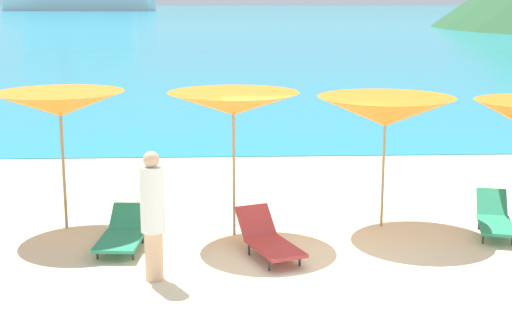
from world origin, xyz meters
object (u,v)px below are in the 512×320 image
Objects in this scene: umbrella_2 at (60,104)px; beachgoer_1 at (153,212)px; umbrella_3 at (233,104)px; lounge_chair_4 at (494,218)px; umbrella_4 at (385,112)px; lounge_chair_2 at (123,233)px; lounge_chair_7 at (268,239)px.

beachgoer_1 is (1.72, -2.47, -1.16)m from umbrella_2.
lounge_chair_4 is (4.34, -0.13, -1.92)m from umbrella_3.
umbrella_4 is 4.48m from beachgoer_1.
umbrella_3 is at bearing -9.94° from umbrella_2.
umbrella_4 reaches higher than lounge_chair_2.
lounge_chair_4 is 0.90× the size of beachgoer_1.
umbrella_3 is 2.26m from lounge_chair_7.
lounge_chair_7 is (3.36, -1.60, -1.86)m from umbrella_2.
umbrella_3 is at bearing 93.34° from lounge_chair_7.
lounge_chair_4 is at bearing -7.00° from lounge_chair_7.
umbrella_3 is 1.49× the size of lounge_chair_2.
lounge_chair_7 is 0.85× the size of beachgoer_1.
umbrella_2 is 1.03× the size of umbrella_4.
umbrella_4 reaches higher than lounge_chair_7.
umbrella_3 is at bearing -171.97° from umbrella_4.
lounge_chair_4 is 1.05× the size of lounge_chair_7.
lounge_chair_2 is 1.72m from beachgoer_1.
umbrella_2 is 5.41m from umbrella_4.
beachgoer_1 is at bearing -120.17° from umbrella_3.
beachgoer_1 is (-5.48, -1.85, 0.70)m from lounge_chair_4.
lounge_chair_4 is at bearing 151.62° from beachgoer_1.
lounge_chair_4 reaches higher than lounge_chair_2.
beachgoer_1 reaches higher than lounge_chair_7.
umbrella_3 reaches higher than umbrella_4.
umbrella_4 is 1.47× the size of lounge_chair_7.
umbrella_3 reaches higher than umbrella_2.
umbrella_2 is at bearing 178.48° from umbrella_4.
umbrella_2 reaches higher than lounge_chair_4.
umbrella_3 is at bearing -167.15° from beachgoer_1.
beachgoer_1 is at bearing -61.73° from lounge_chair_2.
beachgoer_1 reaches higher than lounge_chair_4.
umbrella_4 is at bearing -1.52° from umbrella_2.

